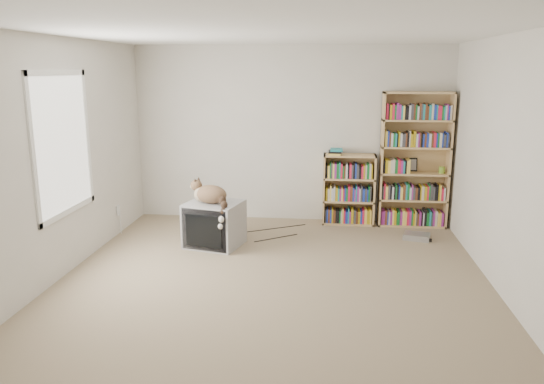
# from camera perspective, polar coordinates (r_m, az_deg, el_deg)

# --- Properties ---
(floor) EXTENTS (4.50, 5.00, 0.01)m
(floor) POSITION_cam_1_polar(r_m,az_deg,el_deg) (5.54, 0.02, -9.94)
(floor) COLOR gray
(floor) RESTS_ON ground
(wall_back) EXTENTS (4.50, 0.02, 2.50)m
(wall_back) POSITION_cam_1_polar(r_m,az_deg,el_deg) (7.64, 2.04, 6.20)
(wall_back) COLOR silver
(wall_back) RESTS_ON floor
(wall_front) EXTENTS (4.50, 0.02, 2.50)m
(wall_front) POSITION_cam_1_polar(r_m,az_deg,el_deg) (2.78, -5.53, -6.24)
(wall_front) COLOR silver
(wall_front) RESTS_ON floor
(wall_left) EXTENTS (0.02, 5.00, 2.50)m
(wall_left) POSITION_cam_1_polar(r_m,az_deg,el_deg) (5.86, -22.46, 3.09)
(wall_left) COLOR silver
(wall_left) RESTS_ON floor
(wall_right) EXTENTS (0.02, 5.00, 2.50)m
(wall_right) POSITION_cam_1_polar(r_m,az_deg,el_deg) (5.42, 24.40, 2.18)
(wall_right) COLOR silver
(wall_right) RESTS_ON floor
(ceiling) EXTENTS (4.50, 5.00, 0.02)m
(ceiling) POSITION_cam_1_polar(r_m,az_deg,el_deg) (5.11, 0.03, 16.83)
(ceiling) COLOR white
(ceiling) RESTS_ON wall_back
(window) EXTENTS (0.02, 1.22, 1.52)m
(window) POSITION_cam_1_polar(r_m,az_deg,el_deg) (6.01, -21.58, 4.84)
(window) COLOR white
(window) RESTS_ON wall_left
(crt_tv) EXTENTS (0.76, 0.72, 0.56)m
(crt_tv) POSITION_cam_1_polar(r_m,az_deg,el_deg) (6.67, -6.19, -3.44)
(crt_tv) COLOR #A0A0A2
(crt_tv) RESTS_ON floor
(cat) EXTENTS (0.58, 0.58, 0.50)m
(cat) POSITION_cam_1_polar(r_m,az_deg,el_deg) (6.49, -6.44, -0.59)
(cat) COLOR #3C2818
(cat) RESTS_ON crt_tv
(bookcase_tall) EXTENTS (0.94, 0.30, 1.87)m
(bookcase_tall) POSITION_cam_1_polar(r_m,az_deg,el_deg) (7.63, 15.05, 2.98)
(bookcase_tall) COLOR tan
(bookcase_tall) RESTS_ON floor
(bookcase_short) EXTENTS (0.73, 0.30, 1.00)m
(bookcase_short) POSITION_cam_1_polar(r_m,az_deg,el_deg) (7.62, 8.24, 0.06)
(bookcase_short) COLOR tan
(bookcase_short) RESTS_ON floor
(book_stack) EXTENTS (0.20, 0.26, 0.08)m
(book_stack) POSITION_cam_1_polar(r_m,az_deg,el_deg) (7.45, 6.87, 4.32)
(book_stack) COLOR red
(book_stack) RESTS_ON bookcase_short
(green_mug) EXTENTS (0.08, 0.08, 0.09)m
(green_mug) POSITION_cam_1_polar(r_m,az_deg,el_deg) (7.69, 17.79, 2.29)
(green_mug) COLOR olive
(green_mug) RESTS_ON bookcase_tall
(framed_print) EXTENTS (0.14, 0.05, 0.19)m
(framed_print) POSITION_cam_1_polar(r_m,az_deg,el_deg) (7.71, 14.83, 2.87)
(framed_print) COLOR black
(framed_print) RESTS_ON bookcase_tall
(dvd_player) EXTENTS (0.38, 0.31, 0.08)m
(dvd_player) POSITION_cam_1_polar(r_m,az_deg,el_deg) (7.18, 15.30, -4.63)
(dvd_player) COLOR #A8A8AD
(dvd_player) RESTS_ON floor
(wall_outlet) EXTENTS (0.01, 0.08, 0.13)m
(wall_outlet) POSITION_cam_1_polar(r_m,az_deg,el_deg) (7.39, -16.20, -1.92)
(wall_outlet) COLOR silver
(wall_outlet) RESTS_ON wall_left
(floor_cables) EXTENTS (1.20, 0.70, 0.01)m
(floor_cables) POSITION_cam_1_polar(r_m,az_deg,el_deg) (7.17, 1.29, -4.47)
(floor_cables) COLOR black
(floor_cables) RESTS_ON floor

